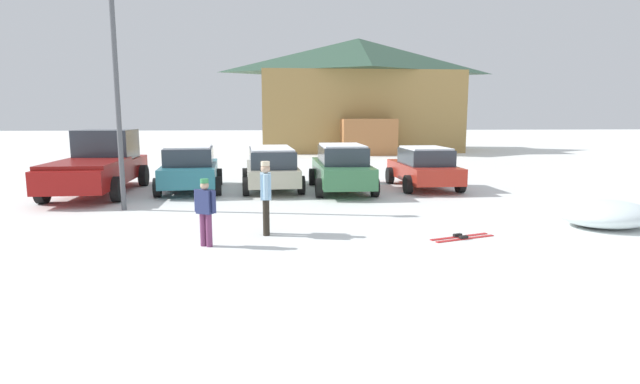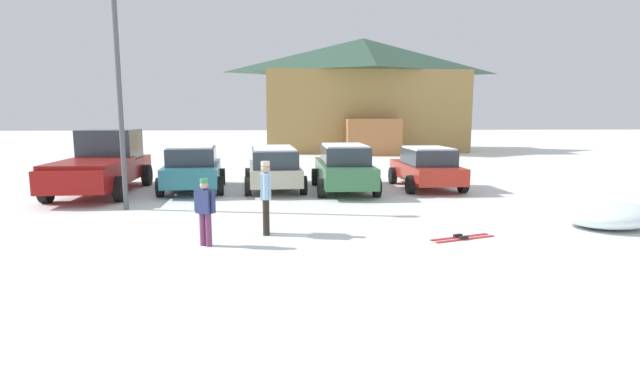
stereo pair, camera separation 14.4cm
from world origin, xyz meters
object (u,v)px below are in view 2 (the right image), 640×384
object	(u,v)px
plowed_snow_pile	(608,215)
ski_lodge	(363,94)
lamp_post	(119,87)
parked_beige_suv	(274,166)
pickup_truck	(103,164)
parked_green_coupe	(344,167)
parked_teal_hatchback	(193,168)
parked_red_sedan	(427,167)
pair_of_skis	(462,238)
skier_adult_in_blue_parka	(266,193)
skier_teen_in_navy_coat	(205,208)

from	to	relation	value
plowed_snow_pile	ski_lodge	bearing A→B (deg)	94.52
lamp_post	parked_beige_suv	bearing A→B (deg)	41.56
ski_lodge	pickup_truck	size ratio (longest dim) A/B	2.44
parked_beige_suv	parked_green_coupe	distance (m)	2.55
lamp_post	ski_lodge	bearing A→B (deg)	66.43
parked_teal_hatchback	parked_red_sedan	bearing A→B (deg)	0.50
pair_of_skis	plowed_snow_pile	bearing A→B (deg)	12.27
ski_lodge	parked_red_sedan	xyz separation A→B (m)	(-0.49, -19.83, -3.40)
parked_green_coupe	lamp_post	size ratio (longest dim) A/B	0.78
parked_beige_suv	pickup_truck	world-z (taller)	pickup_truck
ski_lodge	skier_adult_in_blue_parka	bearing A→B (deg)	-102.79
ski_lodge	pickup_truck	world-z (taller)	ski_lodge
pickup_truck	pair_of_skis	world-z (taller)	pickup_truck
parked_green_coupe	pair_of_skis	world-z (taller)	parked_green_coupe
parked_green_coupe	ski_lodge	bearing A→B (deg)	79.95
parked_teal_hatchback	skier_adult_in_blue_parka	distance (m)	7.36
parked_green_coupe	pair_of_skis	xyz separation A→B (m)	(1.85, -7.05, -0.82)
parked_beige_suv	skier_adult_in_blue_parka	bearing A→B (deg)	-89.73
parked_teal_hatchback	lamp_post	size ratio (longest dim) A/B	0.69
skier_teen_in_navy_coat	pair_of_skis	world-z (taller)	skier_teen_in_navy_coat
ski_lodge	lamp_post	world-z (taller)	ski_lodge
skier_teen_in_navy_coat	pair_of_skis	xyz separation A→B (m)	(5.51, 0.27, -0.77)
pickup_truck	parked_green_coupe	bearing A→B (deg)	-1.49
ski_lodge	skier_adult_in_blue_parka	world-z (taller)	ski_lodge
pair_of_skis	plowed_snow_pile	xyz separation A→B (m)	(3.84, 0.83, 0.30)
parked_green_coupe	pair_of_skis	distance (m)	7.33
parked_green_coupe	pair_of_skis	size ratio (longest dim) A/B	3.12
plowed_snow_pile	parked_green_coupe	bearing A→B (deg)	132.49
parked_green_coupe	parked_beige_suv	bearing A→B (deg)	167.81
parked_green_coupe	skier_teen_in_navy_coat	size ratio (longest dim) A/B	3.42
skier_teen_in_navy_coat	plowed_snow_pile	xyz separation A→B (m)	(9.35, 1.10, -0.47)
parked_beige_suv	skier_adult_in_blue_parka	xyz separation A→B (m)	(0.03, -6.92, 0.11)
skier_adult_in_blue_parka	parked_green_coupe	bearing A→B (deg)	68.95
pair_of_skis	lamp_post	world-z (taller)	lamp_post
parked_beige_suv	parked_green_coupe	xyz separation A→B (m)	(2.49, -0.54, 0.00)
pickup_truck	skier_teen_in_navy_coat	size ratio (longest dim) A/B	4.32
skier_teen_in_navy_coat	parked_red_sedan	bearing A→B (deg)	48.91
parked_red_sedan	plowed_snow_pile	distance (m)	7.16
skier_teen_in_navy_coat	lamp_post	world-z (taller)	lamp_post
skier_adult_in_blue_parka	ski_lodge	bearing A→B (deg)	77.21
pickup_truck	skier_adult_in_blue_parka	xyz separation A→B (m)	(5.94, -6.60, -0.05)
parked_red_sedan	parked_teal_hatchback	bearing A→B (deg)	-179.50
ski_lodge	pair_of_skis	world-z (taller)	ski_lodge
parked_green_coupe	skier_teen_in_navy_coat	world-z (taller)	parked_green_coupe
parked_green_coupe	lamp_post	distance (m)	7.76
parked_red_sedan	skier_teen_in_navy_coat	world-z (taller)	parked_red_sedan
parked_green_coupe	pickup_truck	size ratio (longest dim) A/B	0.79
skier_teen_in_navy_coat	parked_green_coupe	bearing A→B (deg)	63.41
parked_green_coupe	skier_teen_in_navy_coat	xyz separation A→B (m)	(-3.66, -7.31, -0.05)
plowed_snow_pile	parked_teal_hatchback	bearing A→B (deg)	149.20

